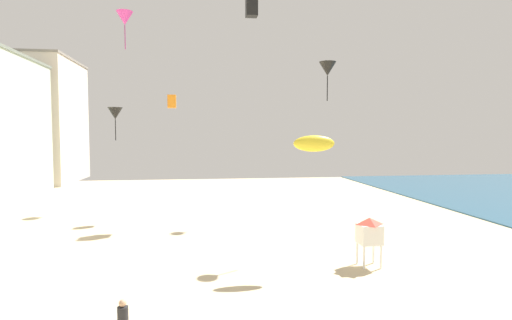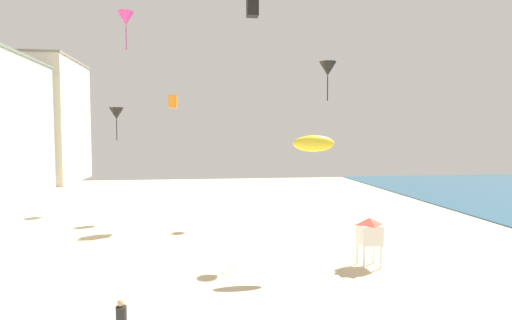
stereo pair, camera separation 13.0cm
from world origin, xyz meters
name	(u,v)px [view 2 (the right image)]	position (x,y,z in m)	size (l,w,h in m)	color
boardwalk_hotel_far	(35,121)	(-24.58, 59.85, 8.80)	(12.01, 14.18, 17.59)	silver
lifeguard_stand	(369,231)	(7.81, 17.26, 1.84)	(1.10, 1.10, 2.55)	white
kite_black_delta	(116,114)	(-8.43, 36.03, 8.74)	(1.32, 1.32, 3.00)	black
kite_black_delta_2	(328,69)	(6.70, 21.08, 10.70)	(1.01, 1.01, 2.29)	black
kite_black_box	(252,7)	(3.60, 32.32, 17.56)	(0.98, 0.98, 1.54)	black
kite_yellow_parafoil	(314,144)	(4.94, 17.65, 6.37)	(2.15, 0.60, 0.84)	yellow
kite_magenta_delta_2	(126,19)	(-7.04, 33.78, 16.64)	(1.39, 1.39, 3.17)	#DB3D9E
kite_orange_box	(173,101)	(-3.12, 32.28, 9.58)	(0.68, 0.68, 1.07)	orange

